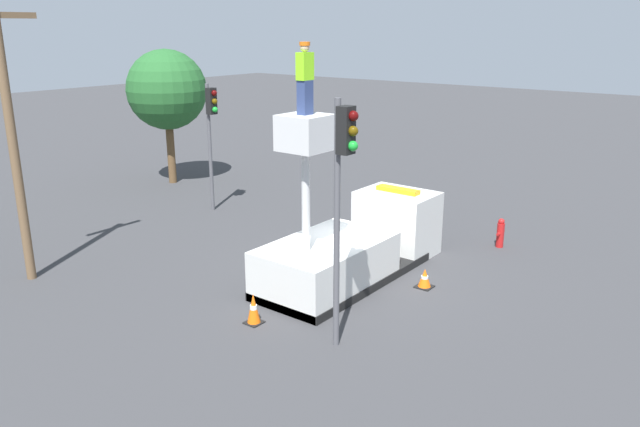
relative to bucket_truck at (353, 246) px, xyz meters
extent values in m
plane|color=#38383A|center=(-0.41, 0.00, -0.91)|extent=(120.00, 120.00, 0.00)
cube|color=black|center=(-0.41, 0.00, -0.79)|extent=(5.75, 2.43, 0.24)
cube|color=silver|center=(-1.30, 0.00, -0.22)|extent=(3.98, 2.37, 1.38)
cube|color=silver|center=(2.46, 0.00, 0.10)|extent=(1.76, 2.37, 2.02)
cube|color=black|center=(3.35, 0.00, 0.51)|extent=(0.03, 2.02, 0.81)
cube|color=orange|center=(2.46, 0.00, 1.19)|extent=(0.36, 1.42, 0.14)
cylinder|color=silver|center=(-2.18, 0.00, 1.87)|extent=(0.22, 0.22, 2.80)
cube|color=silver|center=(-2.18, 0.00, 3.62)|extent=(1.14, 1.14, 0.90)
cube|color=navy|center=(-2.18, 0.00, 4.49)|extent=(0.34, 0.26, 0.84)
cube|color=#8CEA1E|center=(-2.18, 0.00, 5.24)|extent=(0.40, 0.26, 0.66)
sphere|color=beige|center=(-2.18, 0.00, 5.69)|extent=(0.23, 0.23, 0.23)
cylinder|color=orange|center=(-2.18, 0.00, 5.78)|extent=(0.26, 0.26, 0.09)
cylinder|color=#515156|center=(-3.73, -2.14, 1.93)|extent=(0.14, 0.14, 5.67)
cube|color=black|center=(-3.73, -2.35, 4.11)|extent=(0.34, 0.28, 1.00)
sphere|color=#490707|center=(-3.73, -2.53, 4.42)|extent=(0.22, 0.22, 0.22)
sphere|color=#503C07|center=(-3.73, -2.53, 4.11)|extent=(0.22, 0.22, 0.22)
sphere|color=green|center=(-3.73, -2.53, 3.80)|extent=(0.22, 0.22, 0.22)
cylinder|color=#515156|center=(2.16, 8.36, 1.59)|extent=(0.14, 0.14, 5.00)
cube|color=black|center=(2.16, 8.15, 3.45)|extent=(0.34, 0.28, 1.00)
sphere|color=#490707|center=(2.16, 7.97, 3.76)|extent=(0.22, 0.22, 0.22)
sphere|color=#503C07|center=(2.16, 7.97, 3.45)|extent=(0.22, 0.22, 0.22)
sphere|color=green|center=(2.16, 7.97, 3.14)|extent=(0.22, 0.22, 0.22)
cylinder|color=red|center=(5.01, -2.49, -0.50)|extent=(0.25, 0.25, 0.83)
sphere|color=red|center=(5.01, -2.49, -0.02)|extent=(0.21, 0.21, 0.21)
cylinder|color=red|center=(4.83, -2.49, -0.41)|extent=(0.12, 0.10, 0.10)
cylinder|color=red|center=(5.19, -2.49, -0.41)|extent=(0.12, 0.10, 0.10)
cube|color=black|center=(-4.10, 0.12, -0.89)|extent=(0.41, 0.41, 0.03)
cone|color=orange|center=(-4.10, 0.12, -0.51)|extent=(0.34, 0.34, 0.79)
cylinder|color=white|center=(-4.10, 0.12, -0.47)|extent=(0.18, 0.18, 0.11)
cube|color=black|center=(0.48, -2.14, -0.89)|extent=(0.46, 0.46, 0.03)
cone|color=orange|center=(0.48, -2.14, -0.63)|extent=(0.39, 0.39, 0.55)
cylinder|color=white|center=(0.48, -2.14, -0.60)|extent=(0.20, 0.20, 0.08)
cylinder|color=brown|center=(4.17, 13.28, 0.62)|extent=(0.36, 0.36, 3.07)
sphere|color=#235B28|center=(4.17, 13.28, 3.42)|extent=(3.61, 3.61, 3.61)
cylinder|color=brown|center=(-6.00, 7.28, 3.07)|extent=(0.26, 0.26, 7.97)
camera|label=1|loc=(-14.21, -9.80, 6.18)|focal=35.00mm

